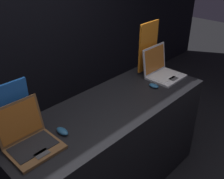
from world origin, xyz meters
The scene contains 8 objects.
wall_back centered at (0.00, 1.78, 1.40)m, with size 8.00×0.05×2.80m.
display_counter centered at (0.00, 0.34, 0.49)m, with size 1.93×0.69×0.98m.
laptop_front centered at (-0.74, 0.39, 1.04)m, with size 0.33×0.34×0.29m.
mouse_front centered at (-0.50, 0.34, 0.99)m, with size 0.06×0.11×0.03m.
promo_stand_front centered at (-0.74, 0.58, 1.17)m, with size 0.28×0.07×0.40m.
laptop_back centered at (0.76, 0.37, 1.04)m, with size 0.35×0.33×0.30m.
mouse_back centered at (0.51, 0.28, 0.99)m, with size 0.06×0.10×0.03m.
promo_stand_back centered at (0.76, 0.55, 1.23)m, with size 0.28×0.07×0.52m.
Camera 1 is at (-1.33, -0.95, 2.16)m, focal length 42.00 mm.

